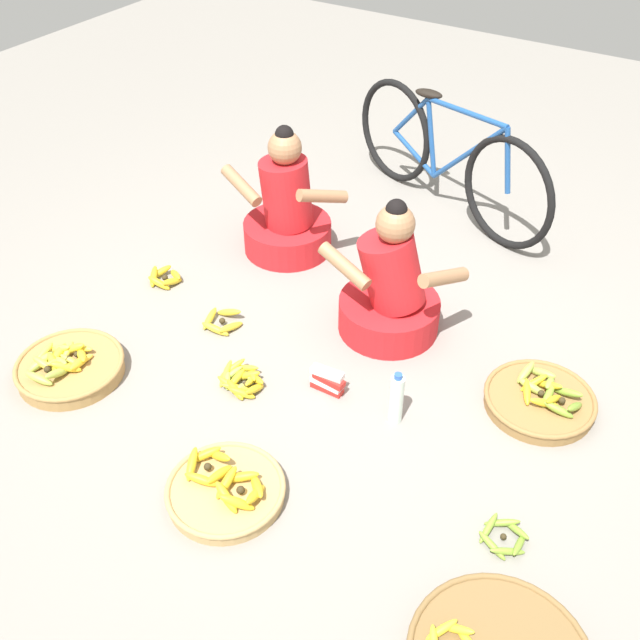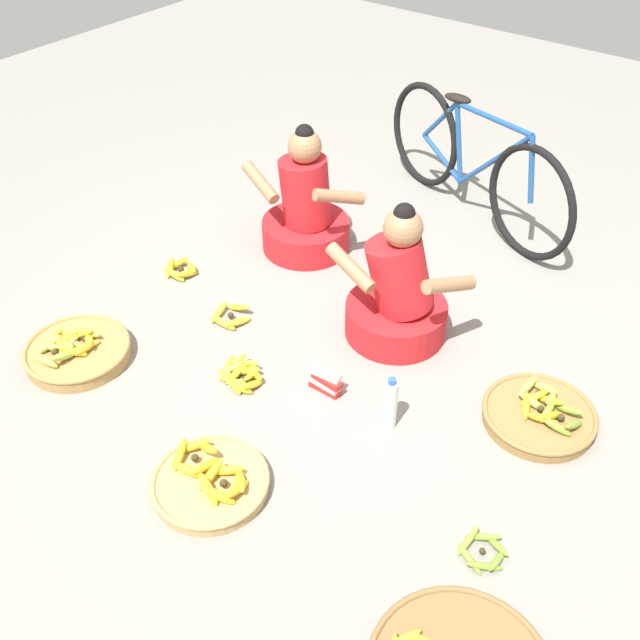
{
  "view_description": "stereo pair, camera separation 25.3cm",
  "coord_description": "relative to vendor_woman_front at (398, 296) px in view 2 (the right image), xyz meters",
  "views": [
    {
      "loc": [
        1.4,
        -2.43,
        2.48
      ],
      "look_at": [
        0.0,
        -0.2,
        0.35
      ],
      "focal_mm": 41.74,
      "sensor_mm": 36.0,
      "label": 1
    },
    {
      "loc": [
        1.6,
        -2.29,
        2.48
      ],
      "look_at": [
        0.0,
        -0.2,
        0.35
      ],
      "focal_mm": 41.74,
      "sensor_mm": 36.0,
      "label": 2
    }
  ],
  "objects": [
    {
      "name": "vendor_woman_front",
      "position": [
        0.0,
        0.0,
        0.0
      ],
      "size": [
        0.68,
        0.52,
        0.76
      ],
      "color": "red",
      "rests_on": "ground"
    },
    {
      "name": "banana_basket_near_bicycle",
      "position": [
        -0.05,
        -1.31,
        -0.2
      ],
      "size": [
        0.49,
        0.49,
        0.14
      ],
      "color": "tan",
      "rests_on": "ground"
    },
    {
      "name": "loose_bananas_front_right",
      "position": [
        -1.26,
        -0.31,
        -0.21
      ],
      "size": [
        0.21,
        0.21,
        0.09
      ],
      "color": "gold",
      "rests_on": "ground"
    },
    {
      "name": "vendor_woman_behind",
      "position": [
        -0.87,
        0.35,
        0.01
      ],
      "size": [
        0.71,
        0.52,
        0.78
      ],
      "color": "red",
      "rests_on": "ground"
    },
    {
      "name": "ground_plane",
      "position": [
        -0.11,
        -0.3,
        -0.24
      ],
      "size": [
        10.0,
        10.0,
        0.0
      ],
      "primitive_type": "plane",
      "color": "gray"
    },
    {
      "name": "loose_bananas_front_center",
      "position": [
        -0.39,
        -0.75,
        -0.21
      ],
      "size": [
        0.26,
        0.23,
        0.08
      ],
      "color": "yellow",
      "rests_on": "ground"
    },
    {
      "name": "loose_bananas_mid_right",
      "position": [
        -0.75,
        -0.45,
        -0.21
      ],
      "size": [
        0.21,
        0.2,
        0.09
      ],
      "color": "yellow",
      "rests_on": "ground"
    },
    {
      "name": "banana_basket_near_vendor",
      "position": [
        -1.14,
        -1.13,
        -0.19
      ],
      "size": [
        0.52,
        0.52,
        0.16
      ],
      "color": "#A87F47",
      "rests_on": "ground"
    },
    {
      "name": "banana_basket_back_left",
      "position": [
        0.86,
        -0.13,
        -0.2
      ],
      "size": [
        0.51,
        0.51,
        0.14
      ],
      "color": "olive",
      "rests_on": "ground"
    },
    {
      "name": "water_bottle",
      "position": [
        0.33,
        -0.56,
        -0.11
      ],
      "size": [
        0.07,
        0.07,
        0.28
      ],
      "color": "silver",
      "rests_on": "ground"
    },
    {
      "name": "loose_bananas_front_left",
      "position": [
        0.99,
        -0.91,
        -0.22
      ],
      "size": [
        0.2,
        0.21,
        0.07
      ],
      "color": "olive",
      "rests_on": "ground"
    },
    {
      "name": "bicycle_leaning",
      "position": [
        -0.28,
        1.28,
        0.12
      ],
      "size": [
        1.59,
        0.7,
        0.73
      ],
      "color": "black",
      "rests_on": "ground"
    },
    {
      "name": "packet_carton_stack",
      "position": [
        -0.03,
        -0.56,
        -0.18
      ],
      "size": [
        0.18,
        0.07,
        0.12
      ],
      "color": "red",
      "rests_on": "ground"
    }
  ]
}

